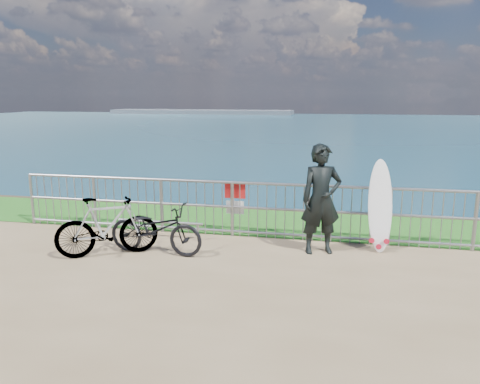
% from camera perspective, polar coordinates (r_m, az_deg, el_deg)
% --- Properties ---
extents(grass_strip, '(120.00, 120.00, 0.00)m').
position_cam_1_polar(grass_strip, '(10.43, 3.10, -3.71)').
color(grass_strip, '#20671C').
rests_on(grass_strip, ground).
extents(seascape, '(260.00, 260.00, 5.00)m').
position_cam_1_polar(seascape, '(161.35, -4.63, 9.49)').
color(seascape, brown).
rests_on(seascape, ground).
extents(railing, '(10.06, 0.10, 1.13)m').
position_cam_1_polar(railing, '(9.24, 2.19, -2.12)').
color(railing, gray).
rests_on(railing, ground).
extents(surfer, '(0.83, 0.67, 1.97)m').
position_cam_1_polar(surfer, '(8.40, 9.87, -0.89)').
color(surfer, black).
rests_on(surfer, ground).
extents(surfboard, '(0.50, 0.46, 1.68)m').
position_cam_1_polar(surfboard, '(8.81, 16.70, -2.04)').
color(surfboard, white).
rests_on(surfboard, ground).
extents(bicycle_near, '(1.79, 0.74, 0.92)m').
position_cam_1_polar(bicycle_near, '(8.47, -10.26, -4.44)').
color(bicycle_near, black).
rests_on(bicycle_near, ground).
extents(bicycle_far, '(1.79, 1.31, 1.06)m').
position_cam_1_polar(bicycle_far, '(8.56, -15.92, -4.06)').
color(bicycle_far, black).
rests_on(bicycle_far, ground).
extents(bike_rack, '(1.75, 0.05, 0.37)m').
position_cam_1_polar(bike_rack, '(9.38, -9.70, -3.83)').
color(bike_rack, gray).
rests_on(bike_rack, ground).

